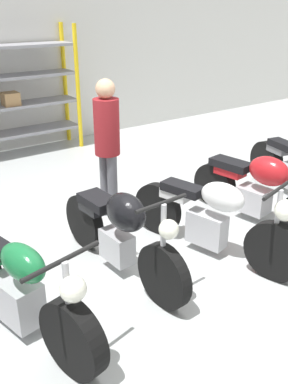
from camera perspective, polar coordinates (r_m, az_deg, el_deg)
The scene contains 6 objects.
ground_plane at distance 4.84m, azimuth 2.79°, elevation -9.19°, with size 30.00×30.00×0.00m, color #B2B7B7.
motorcycle_green at distance 3.84m, azimuth -16.34°, elevation -12.26°, with size 0.77×2.04×1.01m.
motorcycle_black at distance 4.40m, azimuth -3.18°, elevation -5.26°, with size 0.57×2.04×1.07m.
motorcycle_white at distance 4.80m, azimuth 9.22°, elevation -3.32°, with size 0.80×2.14×1.01m.
motorcycle_red at distance 5.69m, azimuth 14.98°, elevation 0.46°, with size 0.74×1.99×1.03m.
person_browsing at distance 5.41m, azimuth -4.95°, elevation 7.10°, with size 0.33×0.33×1.82m.
Camera 1 is at (-2.54, -3.16, 2.63)m, focal length 40.00 mm.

